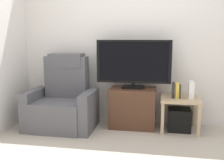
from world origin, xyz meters
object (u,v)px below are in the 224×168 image
game_console (191,90)px  television (133,63)px  recliner_armchair (63,102)px  subwoofer_box (179,119)px  side_table (180,103)px  book_middle (177,90)px  book_rightmost (179,91)px  tv_stand (133,108)px  book_leftmost (173,90)px

game_console → television: bearing=177.0°
recliner_armchair → subwoofer_box: recliner_armchair is taller
side_table → book_middle: (-0.05, -0.02, 0.18)m
recliner_armchair → book_rightmost: recliner_armchair is taller
book_middle → game_console: bearing=8.9°
television → subwoofer_box: (0.68, -0.05, -0.80)m
subwoofer_box → side_table: bearing=180.0°
tv_stand → recliner_armchair: recliner_armchair is taller
recliner_armchair → book_leftmost: bearing=-1.8°
book_leftmost → book_rightmost: bearing=0.0°
tv_stand → game_console: bearing=-1.6°
television → side_table: bearing=-4.4°
book_leftmost → book_middle: 0.05m
side_table → book_middle: bearing=-156.4°
side_table → game_console: 0.24m
side_table → book_middle: 0.19m
tv_stand → book_rightmost: bearing=-4.6°
tv_stand → book_leftmost: size_ratio=3.10×
television → book_middle: bearing=-6.6°
book_rightmost → recliner_armchair: bearing=-175.2°
recliner_armchair → side_table: bearing=-1.4°
tv_stand → side_table: tv_stand is taller
subwoofer_box → book_rightmost: (-0.02, -0.02, 0.41)m
book_leftmost → book_rightmost: book_leftmost is taller
book_rightmost → television: bearing=173.7°
book_middle → side_table: bearing=23.6°
recliner_armchair → subwoofer_box: 1.72m
book_rightmost → game_console: bearing=10.6°
television → recliner_armchair: 1.20m
subwoofer_box → book_middle: book_middle is taller
tv_stand → recliner_armchair: (-1.02, -0.19, 0.08)m
tv_stand → book_leftmost: 0.65m
book_rightmost → game_console: 0.17m
tv_stand → game_console: 0.88m
book_middle → television: bearing=173.4°
tv_stand → game_console: size_ratio=2.81×
side_table → book_leftmost: size_ratio=2.50×
book_leftmost → tv_stand: bearing=174.7°
subwoofer_box → television: bearing=175.6°
tv_stand → subwoofer_box: bearing=-2.8°
book_leftmost → book_rightmost: 0.09m
side_table → recliner_armchair: bearing=-174.6°
book_leftmost → game_console: (0.24, 0.03, 0.01)m
book_middle → subwoofer_box: bearing=23.6°
recliner_armchair → game_console: 1.86m
subwoofer_box → book_middle: (-0.05, -0.02, 0.43)m
television → recliner_armchair: size_ratio=1.01×
tv_stand → book_middle: 0.70m
book_leftmost → subwoofer_box: bearing=11.3°
book_leftmost → side_table: bearing=11.3°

